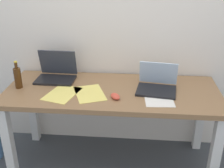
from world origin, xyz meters
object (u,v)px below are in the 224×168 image
object	(u,v)px
laptop_right	(157,85)
computer_mouse	(115,96)
desk	(112,101)
beer_bottle	(18,77)
laptop_left	(56,73)

from	to	relation	value
laptop_right	computer_mouse	size ratio (longest dim) A/B	3.37
desk	beer_bottle	xyz separation A→B (m)	(-0.76, -0.03, 0.19)
desk	computer_mouse	distance (m)	0.19
desk	laptop_left	bearing A→B (deg)	161.22
desk	computer_mouse	size ratio (longest dim) A/B	17.14
beer_bottle	computer_mouse	distance (m)	0.81
laptop_right	beer_bottle	bearing A→B (deg)	-177.22
beer_bottle	desk	bearing A→B (deg)	1.97
laptop_left	laptop_right	distance (m)	0.86
desk	laptop_right	bearing A→B (deg)	4.48
desk	laptop_left	distance (m)	0.55
laptop_right	beer_bottle	distance (m)	1.11
laptop_left	laptop_right	xyz separation A→B (m)	(0.85, -0.14, -0.01)
desk	computer_mouse	bearing A→B (deg)	-75.47
laptop_left	laptop_right	size ratio (longest dim) A/B	0.99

